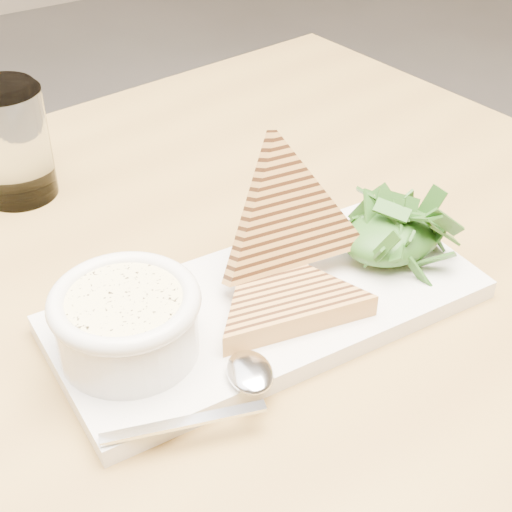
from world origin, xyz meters
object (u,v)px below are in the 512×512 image
platter (268,306)px  glass_near (12,144)px  soup_bowl (128,330)px  glass_far (9,133)px  table_top (101,349)px

platter → glass_near: (-0.12, 0.31, 0.05)m
soup_bowl → glass_near: size_ratio=0.92×
glass_far → soup_bowl: bearing=-93.0°
soup_bowl → platter: bearing=-2.1°
table_top → platter: platter is taller
glass_far → table_top: bearing=-95.0°
glass_far → glass_near: bearing=-101.0°
glass_near → glass_far: size_ratio=1.07×
table_top → soup_bowl: soup_bowl is taller
platter → glass_far: glass_far is taller
platter → glass_far: bearing=107.8°
table_top → soup_bowl: size_ratio=11.09×
glass_near → glass_far: (0.01, 0.03, -0.00)m
table_top → glass_far: size_ratio=11.00×
table_top → glass_far: 0.29m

